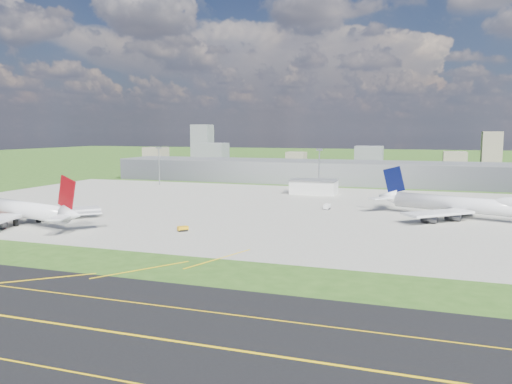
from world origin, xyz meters
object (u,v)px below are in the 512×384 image
(airliner_blue_quad, at_px, (474,206))
(tug_yellow, at_px, (183,229))
(van_white_near, at_px, (327,207))
(airliner_red_twin, at_px, (22,210))

(airliner_blue_quad, height_order, tug_yellow, airliner_blue_quad)
(airliner_blue_quad, xyz_separation_m, van_white_near, (-62.50, 6.90, -4.51))
(tug_yellow, bearing_deg, van_white_near, 12.87)
(airliner_red_twin, relative_size, tug_yellow, 17.57)
(airliner_red_twin, xyz_separation_m, van_white_near, (108.50, 73.78, -4.21))
(airliner_red_twin, bearing_deg, airliner_blue_quad, -143.15)
(airliner_blue_quad, relative_size, tug_yellow, 18.42)
(tug_yellow, xyz_separation_m, van_white_near, (40.84, 67.60, 0.35))
(van_white_near, bearing_deg, airliner_blue_quad, -93.12)
(tug_yellow, distance_m, van_white_near, 78.98)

